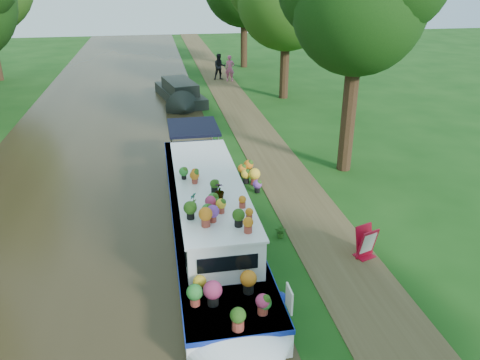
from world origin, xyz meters
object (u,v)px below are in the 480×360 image
plant_boat (210,213)px  second_boat (180,93)px  pedestrian_pink (230,68)px  pedestrian_dark (220,67)px  sandwich_board (366,244)px

plant_boat → second_boat: 16.69m
plant_boat → pedestrian_pink: plant_boat is taller
pedestrian_dark → sandwich_board: bearing=-90.5°
second_boat → pedestrian_pink: (3.99, 5.25, 0.43)m
sandwich_board → pedestrian_pink: (-0.02, 23.77, 0.51)m
plant_boat → pedestrian_pink: (4.15, 21.93, 0.11)m
sandwich_board → pedestrian_dark: 24.44m
sandwich_board → pedestrian_dark: pedestrian_dark is taller
pedestrian_pink → pedestrian_dark: 0.93m
pedestrian_dark → second_boat: bearing=-121.5°
sandwich_board → pedestrian_pink: pedestrian_pink is taller
second_boat → sandwich_board: 18.95m
sandwich_board → plant_boat: bearing=137.0°
second_boat → sandwich_board: (4.01, -18.52, -0.08)m
plant_boat → pedestrian_pink: 22.32m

